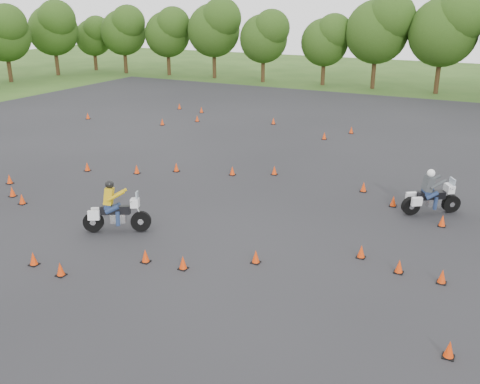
% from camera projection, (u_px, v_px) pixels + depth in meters
% --- Properties ---
extents(ground, '(140.00, 140.00, 0.00)m').
position_uv_depth(ground, '(189.00, 259.00, 18.69)').
color(ground, '#2D5119').
rests_on(ground, ground).
extents(asphalt_pad, '(62.00, 62.00, 0.00)m').
position_uv_depth(asphalt_pad, '(260.00, 204.00, 23.72)').
color(asphalt_pad, black).
rests_on(asphalt_pad, ground).
extents(treeline, '(86.58, 32.05, 10.73)m').
position_uv_depth(treeline, '(463.00, 50.00, 44.78)').
color(treeline, '#254012').
rests_on(treeline, ground).
extents(traffic_cones, '(36.02, 32.93, 0.45)m').
position_uv_depth(traffic_cones, '(243.00, 202.00, 23.30)').
color(traffic_cones, red).
rests_on(traffic_cones, asphalt_pad).
extents(rider_grey, '(2.56, 2.13, 1.99)m').
position_uv_depth(rider_grey, '(432.00, 191.00, 22.34)').
color(rider_grey, '#373B3E').
rests_on(rider_grey, ground).
extents(rider_yellow, '(2.69, 1.96, 2.02)m').
position_uv_depth(rider_yellow, '(116.00, 208.00, 20.51)').
color(rider_yellow, gold).
rests_on(rider_yellow, ground).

